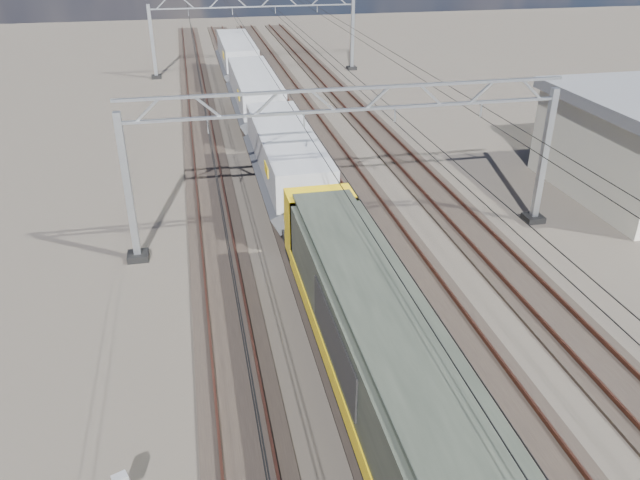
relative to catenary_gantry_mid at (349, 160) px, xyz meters
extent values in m
plane|color=black|center=(0.00, -4.00, -3.91)|extent=(160.00, 160.00, 0.00)
cube|color=black|center=(-6.00, -4.00, -3.85)|extent=(2.60, 140.00, 0.12)
cube|color=#542D21|center=(-6.72, -4.00, -3.69)|extent=(0.08, 140.00, 0.16)
cube|color=#542D21|center=(-5.28, -4.00, -3.69)|extent=(0.08, 140.00, 0.16)
cube|color=black|center=(-2.00, -4.00, -3.85)|extent=(2.60, 140.00, 0.12)
cube|color=#542D21|center=(-2.72, -4.00, -3.69)|extent=(0.08, 140.00, 0.16)
cube|color=#542D21|center=(-1.28, -4.00, -3.69)|extent=(0.08, 140.00, 0.16)
cube|color=black|center=(2.00, -4.00, -3.85)|extent=(2.60, 140.00, 0.12)
cube|color=#542D21|center=(1.28, -4.00, -3.69)|extent=(0.08, 140.00, 0.16)
cube|color=#542D21|center=(2.72, -4.00, -3.69)|extent=(0.08, 140.00, 0.16)
cube|color=black|center=(6.00, -4.00, -3.85)|extent=(2.60, 140.00, 0.12)
cube|color=#542D21|center=(5.28, -4.00, -3.69)|extent=(0.08, 140.00, 0.16)
cube|color=#542D21|center=(6.72, -4.00, -3.69)|extent=(0.08, 140.00, 0.16)
cube|color=#989FA6|center=(-9.50, 0.00, -0.61)|extent=(0.30, 0.30, 6.60)
cube|color=#989FA6|center=(9.50, 0.00, -0.61)|extent=(0.30, 0.30, 6.60)
cube|color=black|center=(-9.50, 0.00, -3.76)|extent=(0.90, 0.90, 0.30)
cube|color=black|center=(9.50, 0.00, -3.76)|extent=(0.90, 0.90, 0.30)
cube|color=#989FA6|center=(0.00, 0.00, 3.14)|extent=(19.30, 0.18, 0.12)
cube|color=#989FA6|center=(0.00, 0.00, 2.24)|extent=(19.30, 0.18, 0.12)
cube|color=#989FA6|center=(-8.31, 0.00, 2.69)|extent=(1.03, 0.10, 0.94)
cube|color=#989FA6|center=(-5.94, 0.00, 2.69)|extent=(1.03, 0.10, 0.94)
cube|color=#989FA6|center=(-3.56, 0.00, 2.69)|extent=(1.03, 0.10, 0.94)
cube|color=#989FA6|center=(-1.19, 0.00, 2.69)|extent=(1.03, 0.10, 0.94)
cube|color=#989FA6|center=(1.19, 0.00, 2.69)|extent=(1.03, 0.10, 0.94)
cube|color=#989FA6|center=(3.56, 0.00, 2.69)|extent=(1.03, 0.10, 0.94)
cube|color=#989FA6|center=(5.94, 0.00, 2.69)|extent=(1.03, 0.10, 0.94)
cube|color=#989FA6|center=(8.31, 0.00, 2.69)|extent=(1.03, 0.10, 0.94)
cube|color=#989FA6|center=(-6.00, 0.00, 1.92)|extent=(0.06, 0.06, 0.65)
cube|color=#989FA6|center=(-2.00, 0.00, 1.92)|extent=(0.06, 0.06, 0.65)
cube|color=#989FA6|center=(2.00, 0.00, 1.92)|extent=(0.06, 0.06, 0.65)
cube|color=#989FA6|center=(6.00, 0.00, 1.92)|extent=(0.06, 0.06, 0.65)
cube|color=#989FA6|center=(-9.50, 36.00, -0.61)|extent=(0.30, 0.30, 6.60)
cube|color=#989FA6|center=(9.50, 36.00, -0.61)|extent=(0.30, 0.30, 6.60)
cube|color=black|center=(-9.50, 36.00, -3.76)|extent=(0.90, 0.90, 0.30)
cube|color=black|center=(9.50, 36.00, -3.76)|extent=(0.90, 0.90, 0.30)
cube|color=#989FA6|center=(0.00, 36.00, 2.24)|extent=(19.30, 0.18, 0.12)
cube|color=#989FA6|center=(-8.31, 36.00, 2.69)|extent=(1.03, 0.10, 0.94)
cube|color=#989FA6|center=(-5.94, 36.00, 2.69)|extent=(1.03, 0.10, 0.94)
cube|color=#989FA6|center=(-3.56, 36.00, 2.69)|extent=(1.03, 0.10, 0.94)
cube|color=#989FA6|center=(-1.19, 36.00, 2.69)|extent=(1.03, 0.10, 0.94)
cube|color=#989FA6|center=(1.19, 36.00, 2.69)|extent=(1.03, 0.10, 0.94)
cube|color=#989FA6|center=(3.56, 36.00, 2.69)|extent=(1.03, 0.10, 0.94)
cube|color=#989FA6|center=(5.94, 36.00, 2.69)|extent=(1.03, 0.10, 0.94)
cube|color=#989FA6|center=(-6.00, 36.00, 1.92)|extent=(0.06, 0.06, 0.65)
cube|color=#989FA6|center=(-2.00, 36.00, 1.92)|extent=(0.06, 0.06, 0.65)
cube|color=#989FA6|center=(2.00, 36.00, 1.92)|extent=(0.06, 0.06, 0.65)
cube|color=#989FA6|center=(6.00, 36.00, 1.92)|extent=(0.06, 0.06, 0.65)
cylinder|color=black|center=(-6.00, 4.00, 1.59)|extent=(0.03, 140.00, 0.03)
cylinder|color=black|center=(-6.00, 4.00, 2.09)|extent=(0.03, 140.00, 0.03)
cylinder|color=black|center=(-2.00, 4.00, 1.59)|extent=(0.03, 140.00, 0.03)
cylinder|color=black|center=(-2.00, 4.00, 2.09)|extent=(0.03, 140.00, 0.03)
cylinder|color=black|center=(2.00, 4.00, 1.59)|extent=(0.03, 140.00, 0.03)
cylinder|color=black|center=(2.00, 4.00, 2.09)|extent=(0.03, 140.00, 0.03)
cylinder|color=black|center=(6.00, 4.00, 1.59)|extent=(0.03, 140.00, 0.03)
cylinder|color=black|center=(6.00, 4.00, 2.09)|extent=(0.03, 140.00, 0.03)
cube|color=black|center=(-2.00, -5.97, -3.16)|extent=(2.20, 3.60, 0.60)
cube|color=black|center=(-2.00, -12.47, -2.78)|extent=(2.65, 20.00, 0.25)
cube|color=black|center=(-2.00, -12.47, -3.16)|extent=(2.20, 4.50, 0.75)
cube|color=#272C25|center=(-2.00, -12.47, -1.36)|extent=(2.65, 17.00, 2.60)
cube|color=yellow|center=(-3.34, -12.47, -2.36)|extent=(0.04, 17.00, 0.60)
cube|color=yellow|center=(-0.66, -12.47, -2.36)|extent=(0.04, 17.00, 0.60)
cube|color=black|center=(-3.35, -11.47, -1.01)|extent=(0.05, 5.00, 1.40)
cube|color=black|center=(-0.65, -11.47, -1.01)|extent=(0.05, 5.00, 1.40)
cube|color=#272C25|center=(-2.00, -12.47, 0.01)|extent=(2.25, 18.00, 0.15)
cube|color=yellow|center=(-2.00, -3.37, -1.36)|extent=(2.65, 1.80, 2.60)
cube|color=yellow|center=(-2.00, -2.42, -0.86)|extent=(2.60, 0.46, 1.52)
cube|color=black|center=(-2.55, -2.32, -0.76)|extent=(0.85, 0.08, 0.75)
cube|color=black|center=(-1.45, -2.32, -0.76)|extent=(0.85, 0.08, 0.75)
cylinder|color=black|center=(-2.85, -2.17, -2.76)|extent=(0.36, 0.50, 0.36)
cylinder|color=black|center=(-1.15, -2.17, -2.76)|extent=(0.36, 0.50, 0.36)
cylinder|color=white|center=(-2.60, -2.27, -2.16)|extent=(0.20, 0.08, 0.20)
cylinder|color=white|center=(-1.40, -2.27, -2.16)|extent=(0.20, 0.08, 0.20)
cube|color=black|center=(-2.00, 0.73, -3.19)|extent=(2.20, 2.60, 0.55)
cube|color=black|center=(-2.00, 9.73, -3.19)|extent=(2.20, 2.60, 0.55)
cube|color=black|center=(-2.00, 5.23, -2.83)|extent=(2.40, 13.00, 0.20)
cube|color=gray|center=(-2.00, 5.23, -1.11)|extent=(2.80, 12.00, 1.80)
cube|color=#414348|center=(-2.95, 5.23, -2.36)|extent=(1.48, 12.00, 1.36)
cube|color=#414348|center=(-1.05, 5.23, -2.36)|extent=(1.48, 12.00, 1.36)
cube|color=yellow|center=(-3.42, 2.23, -1.01)|extent=(0.04, 1.20, 0.50)
cube|color=black|center=(-2.00, 14.93, -3.19)|extent=(2.20, 2.60, 0.55)
cube|color=black|center=(-2.00, 23.93, -3.19)|extent=(2.20, 2.60, 0.55)
cube|color=black|center=(-2.00, 19.43, -2.83)|extent=(2.40, 13.00, 0.20)
cube|color=gray|center=(-2.00, 19.43, -1.11)|extent=(2.80, 12.00, 1.80)
cube|color=#414348|center=(-2.95, 19.43, -2.36)|extent=(1.48, 12.00, 1.36)
cube|color=#414348|center=(-1.05, 19.43, -2.36)|extent=(1.48, 12.00, 1.36)
cube|color=yellow|center=(-3.42, 16.43, -1.01)|extent=(0.04, 1.20, 0.50)
cube|color=black|center=(-2.00, 29.13, -3.19)|extent=(2.20, 2.60, 0.55)
cube|color=black|center=(-2.00, 38.13, -3.19)|extent=(2.20, 2.60, 0.55)
cube|color=black|center=(-2.00, 33.63, -2.83)|extent=(2.40, 13.00, 0.20)
cube|color=gray|center=(-2.00, 33.63, -1.11)|extent=(2.80, 12.00, 1.80)
cube|color=#414348|center=(-2.95, 33.63, -2.36)|extent=(1.48, 12.00, 1.36)
cube|color=#414348|center=(-1.05, 33.63, -2.36)|extent=(1.48, 12.00, 1.36)
cube|color=yellow|center=(-3.42, 30.63, -1.01)|extent=(0.04, 1.20, 0.50)
camera|label=1|loc=(-6.62, -25.18, 9.41)|focal=35.00mm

